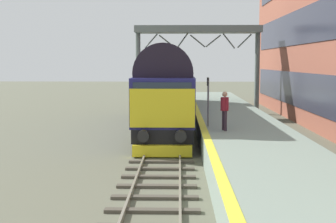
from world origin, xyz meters
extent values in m
plane|color=#61634F|center=(0.00, 0.00, 0.00)|extent=(140.00, 140.00, 0.00)
cube|color=gray|center=(-0.72, 0.00, 0.07)|extent=(0.07, 60.00, 0.15)
cube|color=gray|center=(0.72, 0.00, 0.07)|extent=(0.07, 60.00, 0.15)
cube|color=#4C463B|center=(0.00, -11.40, 0.04)|extent=(2.50, 0.26, 0.09)
cube|color=#4C463B|center=(0.00, -10.20, 0.04)|extent=(2.50, 0.26, 0.09)
cube|color=#4C463B|center=(0.00, -9.00, 0.04)|extent=(2.50, 0.26, 0.09)
cube|color=#4C463B|center=(0.00, -7.80, 0.04)|extent=(2.50, 0.26, 0.09)
cube|color=#4C463B|center=(0.00, -6.60, 0.04)|extent=(2.50, 0.26, 0.09)
cube|color=#4C463B|center=(0.00, -5.40, 0.04)|extent=(2.50, 0.26, 0.09)
cube|color=#4C463B|center=(0.00, -4.20, 0.04)|extent=(2.50, 0.26, 0.09)
cube|color=#4C463B|center=(0.00, -3.00, 0.04)|extent=(2.50, 0.26, 0.09)
cube|color=#4C463B|center=(0.00, -1.80, 0.04)|extent=(2.50, 0.26, 0.09)
cube|color=#4C463B|center=(0.00, -0.60, 0.04)|extent=(2.50, 0.26, 0.09)
cube|color=#4C463B|center=(0.00, 0.60, 0.04)|extent=(2.50, 0.26, 0.09)
cube|color=#4C463B|center=(0.00, 1.80, 0.04)|extent=(2.50, 0.26, 0.09)
cube|color=#4C463B|center=(0.00, 3.00, 0.04)|extent=(2.50, 0.26, 0.09)
cube|color=#4C463B|center=(0.00, 4.20, 0.04)|extent=(2.50, 0.26, 0.09)
cube|color=#4C463B|center=(0.00, 5.40, 0.04)|extent=(2.50, 0.26, 0.09)
cube|color=#4C463B|center=(0.00, 6.60, 0.04)|extent=(2.50, 0.26, 0.09)
cube|color=#4C463B|center=(0.00, 7.80, 0.04)|extent=(2.50, 0.26, 0.09)
cube|color=#4C463B|center=(0.00, 9.00, 0.04)|extent=(2.50, 0.26, 0.09)
cube|color=#4C463B|center=(0.00, 10.20, 0.04)|extent=(2.50, 0.26, 0.09)
cube|color=#4C463B|center=(0.00, 11.40, 0.04)|extent=(2.50, 0.26, 0.09)
cube|color=#4C463B|center=(0.00, 12.60, 0.04)|extent=(2.50, 0.26, 0.09)
cube|color=#4C463B|center=(0.00, 13.80, 0.04)|extent=(2.50, 0.26, 0.09)
cube|color=#4C463B|center=(0.00, 15.00, 0.04)|extent=(2.50, 0.26, 0.09)
cube|color=#4C463B|center=(0.00, 16.20, 0.04)|extent=(2.50, 0.26, 0.09)
cube|color=#4C463B|center=(0.00, 17.40, 0.04)|extent=(2.50, 0.26, 0.09)
cube|color=#4C463B|center=(0.00, 18.60, 0.04)|extent=(2.50, 0.26, 0.09)
cube|color=#4C463B|center=(0.00, 19.80, 0.04)|extent=(2.50, 0.26, 0.09)
cube|color=#4C463B|center=(0.00, 21.00, 0.04)|extent=(2.50, 0.26, 0.09)
cube|color=#4C463B|center=(0.00, 22.20, 0.04)|extent=(2.50, 0.26, 0.09)
cube|color=#4C463B|center=(0.00, 23.40, 0.04)|extent=(2.50, 0.26, 0.09)
cube|color=#4C463B|center=(0.00, 24.60, 0.04)|extent=(2.50, 0.26, 0.09)
cube|color=#4C463B|center=(0.00, 25.80, 0.04)|extent=(2.50, 0.26, 0.09)
cube|color=#4C463B|center=(0.00, 27.00, 0.04)|extent=(2.50, 0.26, 0.09)
cube|color=#4C463B|center=(0.00, 28.20, 0.04)|extent=(2.50, 0.26, 0.09)
cube|color=#4C463B|center=(0.00, 29.40, 0.04)|extent=(2.50, 0.26, 0.09)
cube|color=gray|center=(3.60, 0.00, 0.50)|extent=(4.00, 44.00, 1.00)
cube|color=yellow|center=(1.75, 0.00, 1.00)|extent=(0.30, 44.00, 0.01)
cube|color=#2C2E3C|center=(8.13, 2.52, 2.15)|extent=(0.06, 34.91, 2.19)
cube|color=#2C2E3C|center=(8.13, 2.52, 6.05)|extent=(0.06, 34.91, 2.19)
cube|color=black|center=(0.00, 4.28, 0.82)|extent=(2.56, 17.16, 0.60)
cube|color=navy|center=(0.00, 4.28, 2.17)|extent=(2.70, 17.16, 2.10)
cylinder|color=black|center=(0.00, 4.28, 3.40)|extent=(2.56, 15.79, 2.57)
cube|color=yellow|center=(0.00, -4.34, 2.02)|extent=(2.65, 0.08, 1.58)
cube|color=#232D3D|center=(0.00, -4.32, 2.75)|extent=(2.38, 0.04, 0.64)
cube|color=#232D3D|center=(1.37, 4.28, 2.47)|extent=(0.04, 12.01, 0.44)
cylinder|color=black|center=(-0.75, -4.55, 0.92)|extent=(0.48, 0.35, 0.48)
cylinder|color=black|center=(0.75, -4.55, 0.92)|extent=(0.48, 0.35, 0.48)
cube|color=yellow|center=(0.00, -4.40, 0.29)|extent=(2.43, 0.36, 0.47)
cylinder|color=black|center=(0.00, -2.83, 0.52)|extent=(1.64, 1.04, 1.04)
cylinder|color=black|center=(0.00, -1.73, 0.52)|extent=(1.64, 1.04, 1.04)
cylinder|color=black|center=(0.00, -0.63, 0.52)|extent=(1.64, 1.04, 1.04)
cylinder|color=black|center=(0.00, 9.18, 0.52)|extent=(1.64, 1.04, 1.04)
cylinder|color=black|center=(0.00, 10.28, 0.52)|extent=(1.64, 1.04, 1.04)
cylinder|color=black|center=(0.00, 11.38, 0.52)|extent=(1.64, 1.04, 1.04)
cylinder|color=gray|center=(-2.15, 11.37, 2.05)|extent=(0.14, 0.14, 4.11)
cube|color=black|center=(-2.15, 11.31, 3.61)|extent=(0.44, 0.10, 0.99)
cylinder|color=yellow|center=(-2.15, 11.25, 3.91)|extent=(0.20, 0.06, 0.20)
cylinder|color=#0A3E13|center=(-2.15, 11.25, 3.63)|extent=(0.20, 0.06, 0.20)
cylinder|color=#50504E|center=(-2.15, 11.25, 3.35)|extent=(0.20, 0.06, 0.20)
cylinder|color=slate|center=(1.98, -2.31, 2.10)|extent=(0.08, 0.08, 2.18)
cube|color=black|center=(1.95, -2.31, 3.01)|extent=(0.05, 0.44, 0.36)
cube|color=white|center=(1.92, -2.31, 3.01)|extent=(0.01, 0.20, 0.24)
cylinder|color=#342530|center=(2.62, -3.67, 1.43)|extent=(0.13, 0.13, 0.84)
cylinder|color=#342530|center=(2.56, -3.48, 1.43)|extent=(0.13, 0.13, 0.84)
cylinder|color=maroon|center=(2.59, -3.58, 2.13)|extent=(0.43, 0.43, 0.56)
sphere|color=tan|center=(2.59, -3.58, 2.54)|extent=(0.22, 0.22, 0.22)
cylinder|color=maroon|center=(2.66, -3.78, 2.13)|extent=(0.09, 0.09, 0.52)
cylinder|color=maroon|center=(2.53, -3.38, 2.13)|extent=(0.09, 0.09, 0.52)
cylinder|color=slate|center=(-2.40, 12.06, 3.02)|extent=(0.36, 0.36, 6.03)
cylinder|color=slate|center=(6.50, 12.06, 3.02)|extent=(0.36, 0.36, 6.03)
cube|color=slate|center=(2.05, 12.06, 6.28)|extent=(9.30, 2.00, 0.50)
cylinder|color=slate|center=(-1.42, 12.06, 5.43)|extent=(1.01, 0.10, 1.11)
cylinder|color=slate|center=(-0.26, 12.06, 5.43)|extent=(1.17, 0.10, 0.94)
cylinder|color=slate|center=(0.89, 12.06, 5.43)|extent=(0.91, 0.10, 1.19)
cylinder|color=slate|center=(2.05, 12.06, 5.43)|extent=(1.15, 0.10, 0.95)
cylinder|color=slate|center=(3.21, 12.06, 5.43)|extent=(1.16, 0.10, 0.95)
cylinder|color=slate|center=(4.36, 12.06, 5.43)|extent=(0.96, 0.10, 1.15)
cylinder|color=slate|center=(5.52, 12.06, 5.43)|extent=(1.07, 0.10, 1.05)
camera|label=1|loc=(0.69, -23.18, 3.88)|focal=50.16mm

